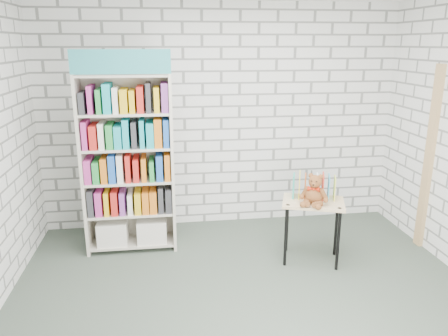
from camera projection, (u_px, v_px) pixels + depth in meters
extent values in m
plane|color=#3E4A3E|center=(250.00, 304.00, 4.01)|extent=(4.50, 4.50, 0.00)
cube|color=silver|center=(221.00, 118.00, 5.53)|extent=(4.50, 0.02, 2.80)
cube|color=silver|center=(356.00, 283.00, 1.72)|extent=(4.50, 0.02, 2.80)
cube|color=beige|center=(84.00, 166.00, 4.80)|extent=(0.03, 0.39, 2.01)
cube|color=beige|center=(172.00, 163.00, 4.93)|extent=(0.03, 0.39, 2.01)
cube|color=beige|center=(130.00, 161.00, 5.04)|extent=(1.00, 0.02, 2.01)
cube|color=teal|center=(121.00, 62.00, 4.38)|extent=(1.00, 0.02, 0.25)
cube|color=beige|center=(133.00, 242.00, 5.12)|extent=(0.94, 0.37, 0.03)
cube|color=beige|center=(132.00, 211.00, 5.02)|extent=(0.94, 0.37, 0.03)
cube|color=beige|center=(130.00, 180.00, 4.91)|extent=(0.94, 0.37, 0.03)
cube|color=beige|center=(128.00, 147.00, 4.81)|extent=(0.94, 0.37, 0.03)
cube|color=beige|center=(125.00, 113.00, 4.71)|extent=(0.94, 0.37, 0.03)
cube|color=beige|center=(123.00, 75.00, 4.60)|extent=(0.94, 0.37, 0.03)
cube|color=silver|center=(113.00, 231.00, 5.05)|extent=(0.33, 0.33, 0.27)
cube|color=silver|center=(152.00, 229.00, 5.11)|extent=(0.33, 0.33, 0.27)
cube|color=blue|center=(131.00, 200.00, 4.97)|extent=(0.94, 0.33, 0.27)
cube|color=green|center=(129.00, 168.00, 4.86)|extent=(0.94, 0.33, 0.27)
cube|color=orange|center=(127.00, 134.00, 4.76)|extent=(0.94, 0.33, 0.27)
cube|color=#BF338C|center=(124.00, 99.00, 4.66)|extent=(0.94, 0.33, 0.27)
cube|color=#D4AF7F|center=(313.00, 202.00, 4.65)|extent=(0.75, 0.62, 0.03)
cylinder|color=black|center=(286.00, 237.00, 4.63)|extent=(0.03, 0.03, 0.66)
cylinder|color=black|center=(287.00, 224.00, 4.96)|extent=(0.03, 0.03, 0.66)
cylinder|color=black|center=(338.00, 241.00, 4.54)|extent=(0.03, 0.03, 0.66)
cylinder|color=black|center=(336.00, 228.00, 4.86)|extent=(0.03, 0.03, 0.66)
cylinder|color=black|center=(288.00, 205.00, 4.54)|extent=(0.04, 0.04, 0.01)
cylinder|color=black|center=(340.00, 208.00, 4.45)|extent=(0.04, 0.04, 0.01)
cube|color=teal|center=(294.00, 185.00, 4.75)|extent=(0.08, 0.19, 0.27)
cube|color=yellow|center=(299.00, 185.00, 4.74)|extent=(0.08, 0.19, 0.27)
cube|color=#CC5316|center=(305.00, 186.00, 4.72)|extent=(0.08, 0.19, 0.27)
cube|color=black|center=(311.00, 186.00, 4.71)|extent=(0.08, 0.19, 0.27)
cube|color=white|center=(317.00, 186.00, 4.70)|extent=(0.08, 0.19, 0.27)
cube|color=red|center=(323.00, 187.00, 4.69)|extent=(0.08, 0.19, 0.27)
cube|color=#36ABCB|center=(329.00, 187.00, 4.68)|extent=(0.08, 0.19, 0.27)
cube|color=#DFE44C|center=(335.00, 187.00, 4.67)|extent=(0.08, 0.19, 0.27)
ellipsoid|color=brown|center=(315.00, 195.00, 4.55)|extent=(0.19, 0.16, 0.19)
sphere|color=brown|center=(315.00, 182.00, 4.50)|extent=(0.14, 0.14, 0.14)
sphere|color=brown|center=(311.00, 175.00, 4.52)|extent=(0.05, 0.05, 0.05)
sphere|color=brown|center=(321.00, 177.00, 4.48)|extent=(0.05, 0.05, 0.05)
sphere|color=brown|center=(314.00, 185.00, 4.46)|extent=(0.06, 0.06, 0.06)
sphere|color=black|center=(312.00, 181.00, 4.46)|extent=(0.02, 0.02, 0.02)
sphere|color=black|center=(316.00, 182.00, 4.44)|extent=(0.02, 0.02, 0.02)
sphere|color=black|center=(313.00, 185.00, 4.43)|extent=(0.02, 0.02, 0.02)
cylinder|color=brown|center=(305.00, 192.00, 4.56)|extent=(0.09, 0.11, 0.14)
cylinder|color=brown|center=(324.00, 194.00, 4.48)|extent=(0.12, 0.07, 0.14)
sphere|color=brown|center=(302.00, 197.00, 4.57)|extent=(0.06, 0.06, 0.06)
sphere|color=brown|center=(326.00, 200.00, 4.48)|extent=(0.06, 0.06, 0.06)
cylinder|color=brown|center=(307.00, 203.00, 4.50)|extent=(0.09, 0.16, 0.08)
cylinder|color=brown|center=(317.00, 204.00, 4.45)|extent=(0.15, 0.14, 0.08)
sphere|color=brown|center=(303.00, 205.00, 4.45)|extent=(0.07, 0.07, 0.07)
sphere|color=brown|center=(318.00, 207.00, 4.39)|extent=(0.07, 0.07, 0.07)
cone|color=red|center=(311.00, 189.00, 4.48)|extent=(0.07, 0.07, 0.05)
cone|color=red|center=(317.00, 189.00, 4.46)|extent=(0.07, 0.07, 0.05)
sphere|color=red|center=(314.00, 189.00, 4.47)|extent=(0.03, 0.03, 0.03)
cube|color=tan|center=(429.00, 159.00, 4.92)|extent=(0.05, 0.12, 2.10)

